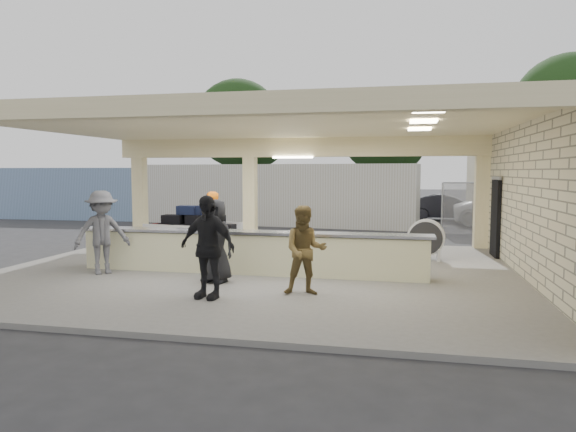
% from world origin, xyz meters
% --- Properties ---
extents(ground, '(120.00, 120.00, 0.00)m').
position_xyz_m(ground, '(0.00, 0.00, 0.00)').
color(ground, '#262629').
rests_on(ground, ground).
extents(pavilion, '(12.01, 10.00, 3.55)m').
position_xyz_m(pavilion, '(0.21, 0.66, 1.35)').
color(pavilion, '#64615C').
rests_on(pavilion, ground).
extents(baggage_counter, '(8.20, 0.58, 0.98)m').
position_xyz_m(baggage_counter, '(0.00, -0.50, 0.59)').
color(baggage_counter, beige).
rests_on(baggage_counter, pavilion).
extents(luggage_cart, '(2.57, 1.85, 1.37)m').
position_xyz_m(luggage_cart, '(-2.29, 1.76, 0.85)').
color(luggage_cart, silver).
rests_on(luggage_cart, pavilion).
extents(drum_fan, '(1.00, 0.54, 1.08)m').
position_xyz_m(drum_fan, '(4.06, 2.22, 0.68)').
color(drum_fan, silver).
rests_on(drum_fan, pavilion).
extents(baggage_handler, '(0.37, 0.66, 1.81)m').
position_xyz_m(baggage_handler, '(-1.48, 1.00, 1.00)').
color(baggage_handler, orange).
rests_on(baggage_handler, pavilion).
extents(passenger_a, '(0.88, 0.51, 1.69)m').
position_xyz_m(passenger_a, '(1.61, -2.22, 0.95)').
color(passenger_a, brown).
rests_on(passenger_a, pavilion).
extents(passenger_b, '(1.17, 0.62, 1.90)m').
position_xyz_m(passenger_b, '(-0.10, -2.86, 1.05)').
color(passenger_b, black).
rests_on(passenger_b, pavilion).
extents(passenger_c, '(1.19, 1.16, 1.90)m').
position_xyz_m(passenger_c, '(-3.26, -1.24, 1.05)').
color(passenger_c, '#515156').
rests_on(passenger_c, pavilion).
extents(passenger_d, '(0.91, 0.50, 1.75)m').
position_xyz_m(passenger_d, '(-0.43, -1.53, 0.98)').
color(passenger_d, black).
rests_on(passenger_d, pavilion).
extents(car_white_a, '(4.91, 2.79, 1.33)m').
position_xyz_m(car_white_a, '(8.19, 12.60, 0.67)').
color(car_white_a, white).
rests_on(car_white_a, ground).
extents(car_dark, '(3.94, 1.70, 1.28)m').
position_xyz_m(car_dark, '(5.72, 14.78, 0.64)').
color(car_dark, black).
rests_on(car_dark, ground).
extents(container_white, '(12.86, 3.83, 2.75)m').
position_xyz_m(container_white, '(-2.14, 11.39, 1.37)').
color(container_white, silver).
rests_on(container_white, ground).
extents(container_blue, '(10.06, 2.62, 2.60)m').
position_xyz_m(container_blue, '(-11.72, 12.07, 1.30)').
color(container_blue, '#7693BC').
rests_on(container_blue, ground).
extents(tree_left, '(6.60, 6.30, 9.00)m').
position_xyz_m(tree_left, '(-7.68, 24.16, 5.59)').
color(tree_left, '#382619').
rests_on(tree_left, ground).
extents(tree_mid, '(6.00, 5.60, 8.00)m').
position_xyz_m(tree_mid, '(2.32, 26.16, 4.96)').
color(tree_mid, '#382619').
rests_on(tree_mid, ground).
extents(tree_right, '(7.20, 7.00, 10.00)m').
position_xyz_m(tree_right, '(14.32, 25.16, 6.21)').
color(tree_right, '#382619').
rests_on(tree_right, ground).
extents(adjacent_building, '(6.00, 8.00, 3.20)m').
position_xyz_m(adjacent_building, '(9.50, 10.00, 1.60)').
color(adjacent_building, beige).
rests_on(adjacent_building, ground).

